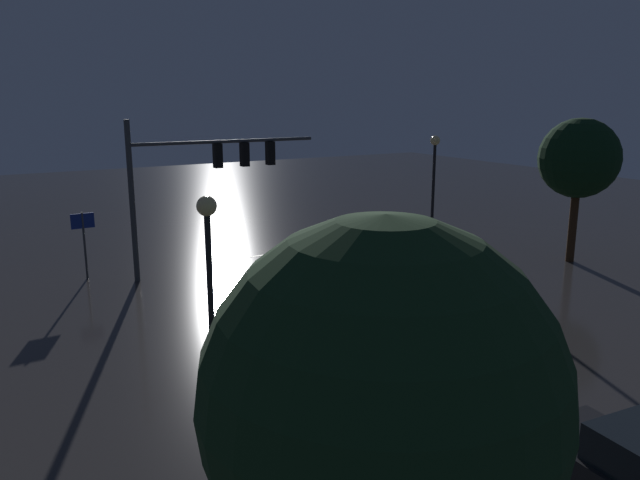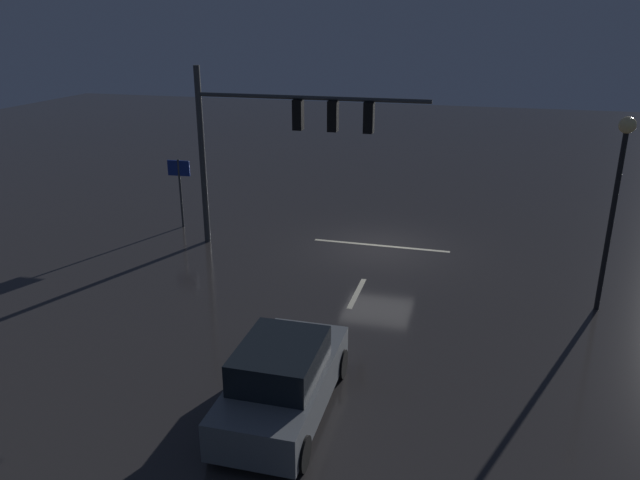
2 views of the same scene
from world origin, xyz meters
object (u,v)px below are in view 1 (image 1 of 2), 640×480
object	(u,v)px
traffic_signal_assembly	(204,168)
street_lamp_right_kerb	(209,267)
car_approaching	(402,302)
tree_right_near	(381,397)
route_sign	(83,231)
street_lamp_left_kerb	(434,173)
tree_left_near	(579,159)

from	to	relation	value
traffic_signal_assembly	street_lamp_right_kerb	size ratio (longest dim) A/B	1.57
traffic_signal_assembly	street_lamp_right_kerb	distance (m)	12.65
traffic_signal_assembly	car_approaching	world-z (taller)	traffic_signal_assembly
tree_right_near	traffic_signal_assembly	bearing A→B (deg)	-103.94
route_sign	tree_right_near	world-z (taller)	tree_right_near
traffic_signal_assembly	tree_right_near	bearing A→B (deg)	76.06
street_lamp_right_kerb	tree_right_near	xyz separation A→B (m)	(0.50, 7.03, 0.21)
street_lamp_right_kerb	route_sign	distance (m)	13.32
street_lamp_left_kerb	tree_left_near	world-z (taller)	tree_left_near
street_lamp_right_kerb	route_sign	bearing A→B (deg)	-88.04
route_sign	tree_right_near	distance (m)	20.33
car_approaching	route_sign	xyz separation A→B (m)	(7.74, -10.64, 1.18)
tree_right_near	street_lamp_left_kerb	bearing A→B (deg)	-131.92
route_sign	tree_right_near	size ratio (longest dim) A/B	0.46
street_lamp_left_kerb	route_sign	xyz separation A→B (m)	(14.87, -3.64, -1.81)
street_lamp_right_kerb	route_sign	world-z (taller)	street_lamp_right_kerb
traffic_signal_assembly	tree_right_near	world-z (taller)	traffic_signal_assembly
route_sign	tree_left_near	bearing A→B (deg)	157.36
traffic_signal_assembly	car_approaching	xyz separation A→B (m)	(-3.09, 9.34, -3.55)
traffic_signal_assembly	route_sign	distance (m)	5.38
street_lamp_left_kerb	traffic_signal_assembly	bearing A→B (deg)	-12.88
car_approaching	street_lamp_left_kerb	size ratio (longest dim) A/B	0.80
street_lamp_left_kerb	route_sign	distance (m)	15.41
tree_left_near	traffic_signal_assembly	bearing A→B (deg)	-24.75
route_sign	street_lamp_left_kerb	bearing A→B (deg)	166.26
tree_left_near	tree_right_near	world-z (taller)	tree_left_near
car_approaching	street_lamp_left_kerb	xyz separation A→B (m)	(-7.13, -7.00, 2.99)
street_lamp_left_kerb	tree_right_near	world-z (taller)	tree_right_near
car_approaching	traffic_signal_assembly	bearing A→B (deg)	-71.71
street_lamp_right_kerb	route_sign	size ratio (longest dim) A/B	1.88
street_lamp_left_kerb	tree_left_near	distance (m)	6.22
street_lamp_left_kerb	route_sign	size ratio (longest dim) A/B	2.00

